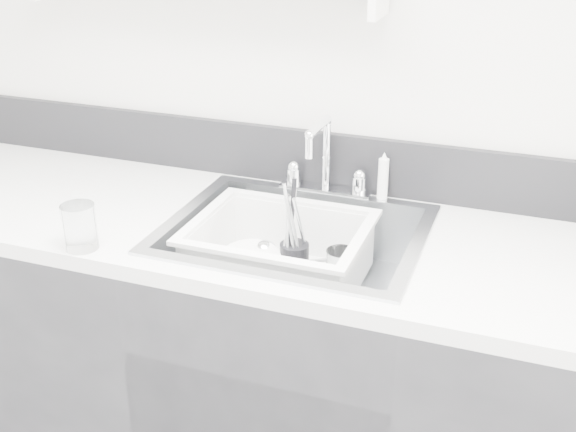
% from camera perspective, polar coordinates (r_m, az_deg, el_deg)
% --- Properties ---
extents(counter_run, '(3.20, 0.62, 0.92)m').
position_cam_1_polar(counter_run, '(2.04, 0.50, -12.81)').
color(counter_run, black).
rests_on(counter_run, ground).
extents(backsplash, '(3.20, 0.02, 0.16)m').
position_cam_1_polar(backsplash, '(2.03, 3.41, 4.39)').
color(backsplash, black).
rests_on(backsplash, counter_run).
extents(sink, '(0.64, 0.52, 0.20)m').
position_cam_1_polar(sink, '(1.84, 0.54, -3.64)').
color(sink, silver).
rests_on(sink, counter_run).
extents(faucet, '(0.26, 0.18, 0.23)m').
position_cam_1_polar(faucet, '(1.99, 2.95, 3.36)').
color(faucet, silver).
rests_on(faucet, counter_run).
extents(side_sprayer, '(0.03, 0.03, 0.14)m').
position_cam_1_polar(side_sprayer, '(1.95, 7.52, 3.10)').
color(side_sprayer, white).
rests_on(side_sprayer, counter_run).
extents(wash_tub, '(0.48, 0.41, 0.17)m').
position_cam_1_polar(wash_tub, '(1.86, -0.67, -3.05)').
color(wash_tub, white).
rests_on(wash_tub, sink).
extents(plate_stack, '(0.23, 0.22, 0.09)m').
position_cam_1_polar(plate_stack, '(1.85, -2.89, -4.78)').
color(plate_stack, white).
rests_on(plate_stack, wash_tub).
extents(utensil_cup, '(0.08, 0.08, 0.26)m').
position_cam_1_polar(utensil_cup, '(1.87, 0.50, -3.29)').
color(utensil_cup, black).
rests_on(utensil_cup, wash_tub).
extents(ladle, '(0.27, 0.22, 0.07)m').
position_cam_1_polar(ladle, '(1.86, -0.75, -4.14)').
color(ladle, silver).
rests_on(ladle, wash_tub).
extents(tumbler_in_tub, '(0.09, 0.09, 0.11)m').
position_cam_1_polar(tumbler_in_tub, '(1.83, 4.16, -4.24)').
color(tumbler_in_tub, white).
rests_on(tumbler_in_tub, wash_tub).
extents(tumbler_counter, '(0.10, 0.10, 0.11)m').
position_cam_1_polar(tumbler_counter, '(1.76, -16.14, -0.83)').
color(tumbler_counter, white).
rests_on(tumbler_counter, counter_run).
extents(bowl_small, '(0.13, 0.13, 0.03)m').
position_cam_1_polar(bowl_small, '(1.79, 2.41, -6.18)').
color(bowl_small, white).
rests_on(bowl_small, wash_tub).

